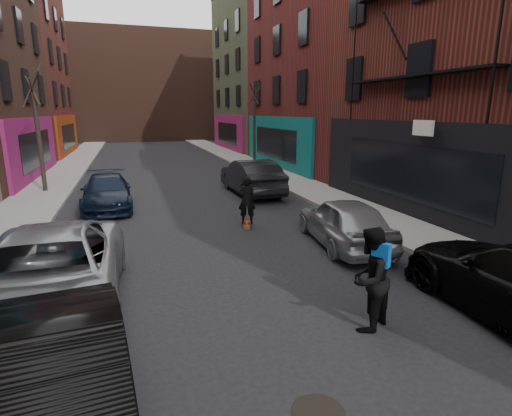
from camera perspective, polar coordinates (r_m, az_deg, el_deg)
sidewalk_left at (r=33.47m, az=-24.49°, el=5.96°), size 2.50×84.00×0.13m
sidewalk_right at (r=34.28m, az=-3.17°, el=7.31°), size 2.50×84.00×0.13m
buildings_right at (r=25.01m, az=23.55°, el=22.18°), size 12.00×56.00×16.00m
building_far at (r=59.14m, az=-16.02°, el=16.20°), size 40.00×10.00×14.00m
tree_left_far at (r=21.39m, az=-28.83°, el=10.79°), size 2.00×2.00×6.50m
tree_right_far at (r=28.29m, az=-0.24°, el=13.03°), size 2.00×2.00×6.80m
parked_left_mid at (r=5.29m, az=-27.05°, el=-23.43°), size 2.12×4.78×1.52m
parked_left_far at (r=8.59m, az=-27.60°, el=-8.59°), size 2.70×5.80×1.61m
parked_left_end at (r=17.18m, az=-20.53°, el=2.16°), size 2.01×4.65×1.33m
parked_right_far at (r=11.87m, az=12.45°, el=-1.86°), size 2.17×4.38×1.44m
parked_right_end at (r=18.91m, az=-0.68°, el=4.48°), size 1.92×5.03×1.64m
skateboard at (r=13.63m, az=-1.31°, el=-2.45°), size 0.43×0.83×0.10m
skateboarder at (r=13.42m, az=-1.33°, el=1.10°), size 0.68×0.53×1.63m
pedestrian at (r=7.42m, az=15.92°, el=-9.69°), size 1.15×1.08×1.89m
manhole at (r=5.90m, az=8.97°, el=-26.88°), size 0.79×0.79×0.01m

